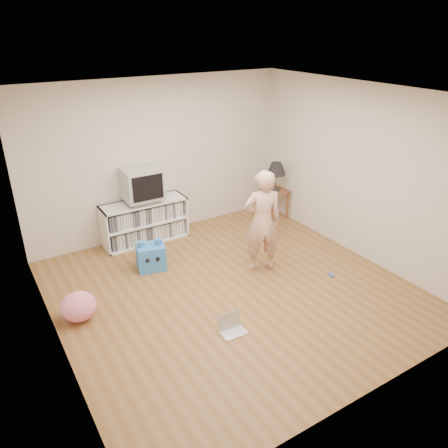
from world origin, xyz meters
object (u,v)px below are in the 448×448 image
at_px(dvd_deck, 143,200).
at_px(plush_blue, 151,256).
at_px(crt_tv, 142,183).
at_px(plush_pink, 79,306).
at_px(person, 262,222).
at_px(table_lamp, 276,169).
at_px(side_table, 275,197).
at_px(laptop, 231,327).
at_px(media_unit, 144,221).

distance_m(dvd_deck, plush_blue, 1.08).
distance_m(crt_tv, plush_pink, 2.34).
distance_m(person, plush_pink, 2.69).
bearing_deg(person, plush_pink, 16.12).
height_order(table_lamp, plush_pink, table_lamp).
distance_m(crt_tv, table_lamp, 2.44).
bearing_deg(side_table, dvd_deck, 171.27).
height_order(laptop, plush_pink, plush_pink).
xyz_separation_m(table_lamp, laptop, (-2.47, -2.37, -0.88)).
distance_m(dvd_deck, laptop, 2.83).
relative_size(dvd_deck, crt_tv, 0.75).
bearing_deg(plush_pink, side_table, 16.95).
relative_size(person, plush_pink, 3.57).
bearing_deg(media_unit, plush_pink, -133.84).
bearing_deg(media_unit, side_table, -9.09).
bearing_deg(laptop, side_table, 44.92).
bearing_deg(dvd_deck, crt_tv, -90.00).
bearing_deg(table_lamp, media_unit, 170.91).
xyz_separation_m(dvd_deck, laptop, (-0.06, -2.74, -0.68)).
height_order(media_unit, plush_blue, media_unit).
xyz_separation_m(table_lamp, person, (-1.31, -1.38, -0.18)).
bearing_deg(person, laptop, 60.90).
distance_m(table_lamp, plush_blue, 2.84).
height_order(dvd_deck, plush_pink, dvd_deck).
bearing_deg(table_lamp, crt_tv, 171.35).
height_order(side_table, plush_pink, side_table).
distance_m(side_table, table_lamp, 0.53).
xyz_separation_m(crt_tv, person, (1.10, -1.75, -0.26)).
height_order(table_lamp, laptop, table_lamp).
bearing_deg(side_table, plush_blue, -168.95).
bearing_deg(dvd_deck, side_table, -8.73).
bearing_deg(laptop, crt_tv, 89.85).
distance_m(media_unit, crt_tv, 0.67).
xyz_separation_m(media_unit, dvd_deck, (0.00, -0.02, 0.39)).
xyz_separation_m(crt_tv, plush_pink, (-1.52, -1.56, -0.84)).
distance_m(media_unit, plush_pink, 2.20).
distance_m(dvd_deck, table_lamp, 2.45).
bearing_deg(side_table, crt_tv, 171.35).
bearing_deg(person, plush_blue, -11.72).
relative_size(media_unit, crt_tv, 2.33).
xyz_separation_m(dvd_deck, table_lamp, (2.41, -0.37, 0.21)).
bearing_deg(plush_blue, dvd_deck, 85.71).
distance_m(dvd_deck, plush_pink, 2.25).
relative_size(crt_tv, plush_pink, 1.40).
bearing_deg(crt_tv, plush_blue, -107.49).
distance_m(dvd_deck, crt_tv, 0.29).
xyz_separation_m(media_unit, person, (1.10, -1.76, 0.41)).
relative_size(laptop, plush_pink, 0.71).
xyz_separation_m(crt_tv, plush_blue, (-0.28, -0.89, -0.82)).
xyz_separation_m(laptop, plush_pink, (-1.47, 1.18, 0.13)).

